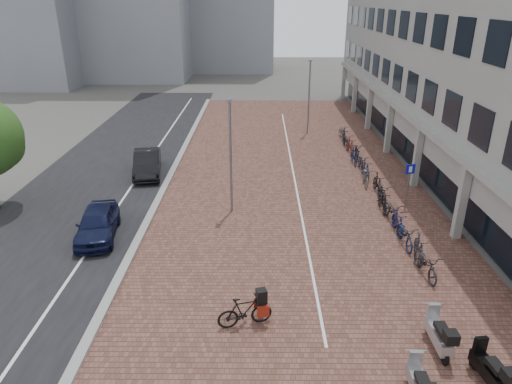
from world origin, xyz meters
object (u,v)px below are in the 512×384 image
at_px(scooter_back, 420,384).
at_px(parking_sign, 409,179).
at_px(scooter_front, 439,333).
at_px(car_navy, 97,223).
at_px(hero_bike, 245,311).
at_px(scooter_mid, 491,369).
at_px(car_dark, 147,163).

height_order(scooter_back, parking_sign, parking_sign).
height_order(scooter_front, scooter_back, scooter_front).
relative_size(scooter_back, parking_sign, 0.72).
bearing_deg(scooter_front, car_navy, 150.27).
bearing_deg(scooter_front, hero_bike, 169.39).
relative_size(hero_bike, scooter_back, 1.12).
distance_m(scooter_mid, scooter_back, 2.12).
xyz_separation_m(scooter_front, parking_sign, (1.99, 10.07, 0.94)).
bearing_deg(scooter_back, parking_sign, 77.04).
height_order(car_navy, car_dark, car_dark).
relative_size(hero_bike, scooter_front, 1.06).
bearing_deg(parking_sign, scooter_front, -116.28).
bearing_deg(car_dark, scooter_back, -67.28).
height_order(scooter_front, parking_sign, parking_sign).
height_order(car_dark, scooter_back, car_dark).
xyz_separation_m(car_navy, car_dark, (0.43, 7.80, 0.03)).
distance_m(car_dark, scooter_mid, 20.65).
height_order(scooter_front, scooter_mid, scooter_front).
relative_size(scooter_front, parking_sign, 0.76).
bearing_deg(parking_sign, car_dark, 146.55).
xyz_separation_m(scooter_front, scooter_mid, (0.88, -1.42, -0.02)).
xyz_separation_m(hero_bike, scooter_mid, (6.68, -2.44, 0.02)).
bearing_deg(hero_bike, scooter_mid, -125.66).
bearing_deg(car_navy, parking_sign, 3.43).
bearing_deg(scooter_mid, scooter_back, -173.69).
bearing_deg(car_navy, scooter_back, -47.10).
distance_m(car_dark, parking_sign, 14.77).
xyz_separation_m(car_dark, parking_sign, (14.00, -4.65, 0.84)).
distance_m(scooter_front, scooter_back, 2.27).
bearing_deg(scooter_back, hero_bike, 149.24).
bearing_deg(scooter_back, car_dark, 124.87).
xyz_separation_m(hero_bike, parking_sign, (7.79, 9.05, 0.98)).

